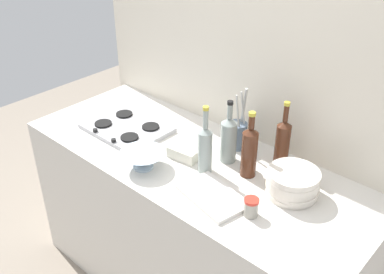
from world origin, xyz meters
The scene contains 13 objects.
counter_block centered at (0.00, 0.00, 0.45)m, with size 1.80×0.70×0.90m, color silver.
backsplash_panel centered at (0.00, 0.38, 1.12)m, with size 1.90×0.06×2.24m, color beige.
stovetop_hob centered at (-0.44, -0.03, 0.91)m, with size 0.42×0.32×0.04m.
plate_stack centered at (0.50, 0.08, 0.96)m, with size 0.23×0.23×0.12m.
wine_bottle_leftmost centered at (0.34, 0.24, 1.02)m, with size 0.07×0.07×0.33m.
wine_bottle_mid_left centered at (0.27, 0.07, 1.03)m, with size 0.07×0.07×0.32m.
wine_bottle_mid_right centered at (0.11, -0.04, 1.02)m, with size 0.06×0.06×0.33m.
wine_bottle_rightmost centered at (0.13, 0.10, 1.02)m, with size 0.08×0.08×0.31m.
mixing_bowl centered at (-0.12, -0.21, 0.94)m, with size 0.21×0.21×0.08m.
butter_dish centered at (-0.03, -0.01, 0.93)m, with size 0.15×0.11×0.05m, color silver.
utensil_crock centered at (0.09, 0.23, 0.97)m, with size 0.10×0.10×0.33m.
condiment_jar_front centered at (0.45, -0.15, 0.94)m, with size 0.06×0.06×0.08m.
cutting_board centered at (0.27, -0.16, 0.91)m, with size 0.30×0.18×0.02m, color silver.
Camera 1 is at (1.20, -1.32, 2.08)m, focal length 41.73 mm.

